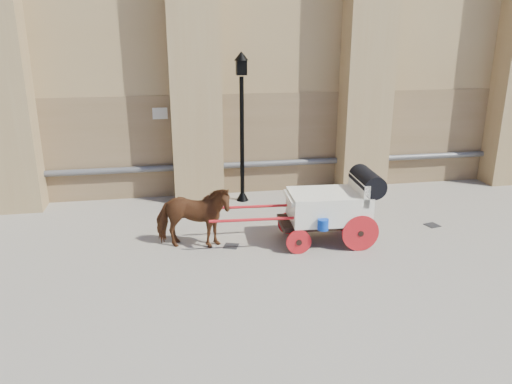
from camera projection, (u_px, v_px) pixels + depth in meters
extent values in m
plane|color=gray|center=(253.00, 245.00, 11.58)|extent=(90.00, 90.00, 0.00)
cube|color=#876C4D|center=(294.00, 141.00, 15.34)|extent=(44.00, 0.35, 3.00)
cylinder|color=#59595B|center=(296.00, 162.00, 15.27)|extent=(42.00, 0.18, 0.18)
cube|color=beige|center=(160.00, 113.00, 14.19)|extent=(0.42, 0.04, 0.32)
imported|color=brown|center=(193.00, 217.00, 11.23)|extent=(1.89, 1.16, 1.49)
cube|color=black|center=(324.00, 221.00, 11.62)|extent=(2.11, 1.05, 0.11)
cube|color=white|center=(328.00, 206.00, 11.52)|extent=(1.85, 1.27, 0.66)
cube|color=white|center=(359.00, 189.00, 11.48)|extent=(0.21, 1.18, 0.52)
cube|color=white|center=(295.00, 198.00, 11.35)|extent=(0.39, 1.05, 0.09)
cylinder|color=black|center=(367.00, 181.00, 11.44)|extent=(0.59, 1.20, 0.53)
cylinder|color=red|center=(360.00, 233.00, 11.18)|extent=(0.85, 0.10, 0.84)
cylinder|color=red|center=(345.00, 215.00, 12.28)|extent=(0.85, 0.10, 0.84)
cylinder|color=red|center=(299.00, 242.00, 11.06)|extent=(0.57, 0.09, 0.56)
cylinder|color=red|center=(289.00, 223.00, 12.16)|extent=(0.57, 0.09, 0.56)
cylinder|color=red|center=(260.00, 219.00, 10.96)|extent=(2.25, 0.19, 0.07)
cylinder|color=red|center=(256.00, 207.00, 11.75)|extent=(2.25, 0.19, 0.07)
cylinder|color=#0A3CB7|center=(323.00, 225.00, 10.92)|extent=(0.24, 0.24, 0.24)
cylinder|color=black|center=(242.00, 141.00, 14.09)|extent=(0.12, 0.12, 3.56)
cone|color=black|center=(243.00, 194.00, 14.59)|extent=(0.36, 0.36, 0.36)
cube|color=black|center=(241.00, 67.00, 13.47)|extent=(0.28, 0.28, 0.41)
cone|color=black|center=(241.00, 56.00, 13.37)|extent=(0.40, 0.40, 0.24)
cube|color=black|center=(231.00, 246.00, 11.52)|extent=(0.41, 0.41, 0.01)
cube|color=black|center=(432.00, 225.00, 12.75)|extent=(0.39, 0.39, 0.01)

